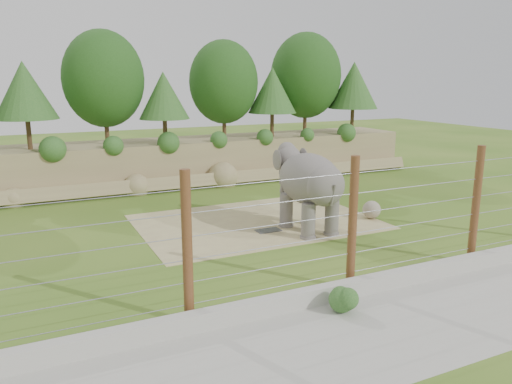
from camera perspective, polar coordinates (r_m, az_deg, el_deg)
name	(u,v)px	position (r m, az deg, el deg)	size (l,w,h in m)	color
ground	(279,244)	(18.99, 2.62, -5.93)	(90.00, 90.00, 0.00)	#3C671A
back_embankment	(187,115)	(30.00, -7.90, 8.66)	(30.00, 5.52, 8.77)	#8E7C55
dirt_patch	(256,222)	(21.75, 0.05, -3.42)	(10.00, 7.00, 0.02)	tan
drain_grate	(268,230)	(20.48, 1.41, -4.40)	(1.00, 0.60, 0.03)	#262628
elephant	(309,191)	(20.22, 6.07, 0.11)	(1.77, 4.14, 3.35)	#605955
stone_ball	(372,210)	(22.71, 13.07, -1.98)	(0.80, 0.80, 0.80)	gray
retaining_wall	(360,286)	(14.98, 11.83, -10.50)	(26.00, 0.35, 0.50)	#AFAEA3
walkway	(408,324)	(13.71, 16.98, -14.24)	(26.00, 4.00, 0.01)	#AFAEA3
barrier_fence	(353,224)	(14.76, 10.97, -3.58)	(20.26, 0.26, 4.00)	#532715
walkway_shrub	(348,299)	(13.79, 10.52, -11.96)	(0.75, 0.75, 0.75)	#275821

